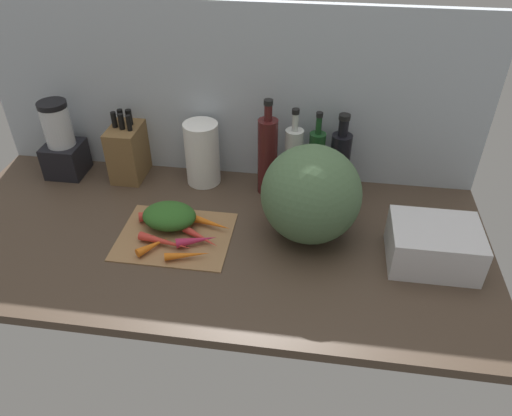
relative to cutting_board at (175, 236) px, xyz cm
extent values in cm
cube|color=#47382B|center=(10.52, 2.66, -1.90)|extent=(170.00, 80.00, 3.00)
cube|color=#ADB7C1|center=(10.52, 41.16, 29.60)|extent=(170.00, 3.00, 60.00)
cube|color=#997047|center=(0.00, 0.00, 0.00)|extent=(34.30, 27.77, 0.80)
cone|color=orange|center=(9.53, 5.57, 1.81)|extent=(14.86, 6.82, 2.83)
cone|color=#B2264C|center=(7.70, -3.41, 1.88)|extent=(12.48, 7.32, 2.96)
cone|color=orange|center=(-4.57, -7.45, 1.71)|extent=(8.75, 9.61, 2.63)
cone|color=red|center=(-1.26, -5.38, 1.76)|extent=(17.56, 6.25, 2.72)
cone|color=red|center=(8.62, -1.56, 1.60)|extent=(13.00, 8.92, 2.41)
cone|color=orange|center=(6.57, -9.85, 1.57)|extent=(13.17, 5.78, 2.35)
cone|color=red|center=(-5.51, 7.43, 1.98)|extent=(16.03, 7.96, 3.16)
ellipsoid|color=#2D6023|center=(-2.79, 4.46, 3.96)|extent=(16.81, 12.93, 7.11)
ellipsoid|color=#4C6B47|center=(40.38, 7.28, 14.45)|extent=(29.58, 28.93, 29.70)
cube|color=brown|center=(-25.46, 32.89, 9.28)|extent=(10.52, 17.12, 19.37)
cylinder|color=black|center=(-28.41, 31.93, 21.72)|extent=(1.84, 1.84, 5.50)
cylinder|color=black|center=(-26.93, 34.29, 21.72)|extent=(1.93, 1.93, 5.50)
cylinder|color=black|center=(-25.46, 30.91, 21.72)|extent=(1.91, 1.91, 5.50)
cylinder|color=black|center=(-23.99, 34.48, 21.72)|extent=(2.13, 2.13, 5.50)
cylinder|color=black|center=(-22.52, 30.33, 21.72)|extent=(1.70, 1.70, 5.50)
cube|color=black|center=(-48.93, 30.32, 5.52)|extent=(12.96, 12.96, 11.85)
cylinder|color=silver|center=(-48.93, 30.32, 18.60)|extent=(9.72, 9.72, 14.31)
cylinder|color=black|center=(-48.93, 30.32, 26.66)|extent=(9.91, 9.91, 1.80)
cylinder|color=white|center=(1.61, 32.16, 10.90)|extent=(11.90, 11.90, 22.60)
cylinder|color=#471919|center=(24.80, 29.24, 13.08)|extent=(6.67, 6.67, 26.96)
cylinder|color=#471919|center=(24.80, 29.24, 29.23)|extent=(2.59, 2.59, 5.35)
cylinder|color=black|center=(24.80, 29.24, 32.71)|extent=(2.98, 2.98, 1.60)
cylinder|color=silver|center=(33.32, 30.96, 11.16)|extent=(6.03, 6.03, 23.13)
cylinder|color=silver|center=(33.32, 30.96, 25.66)|extent=(2.12, 2.12, 5.87)
cylinder|color=black|center=(33.32, 30.96, 29.40)|extent=(2.44, 2.44, 1.60)
cylinder|color=#19421E|center=(40.87, 32.84, 10.38)|extent=(5.46, 5.46, 21.56)
cylinder|color=#19421E|center=(40.87, 32.84, 24.12)|extent=(1.94, 1.94, 5.91)
cylinder|color=black|center=(40.87, 32.84, 27.87)|extent=(2.23, 2.23, 1.60)
cylinder|color=black|center=(48.82, 33.34, 10.24)|extent=(6.86, 6.86, 21.27)
cylinder|color=black|center=(48.82, 33.34, 23.73)|extent=(3.26, 3.26, 5.71)
cylinder|color=black|center=(48.82, 33.34, 27.38)|extent=(3.75, 3.75, 1.60)
cube|color=silver|center=(76.02, -0.08, 5.57)|extent=(24.76, 19.45, 11.95)
camera|label=1|loc=(41.34, -111.32, 95.72)|focal=34.26mm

